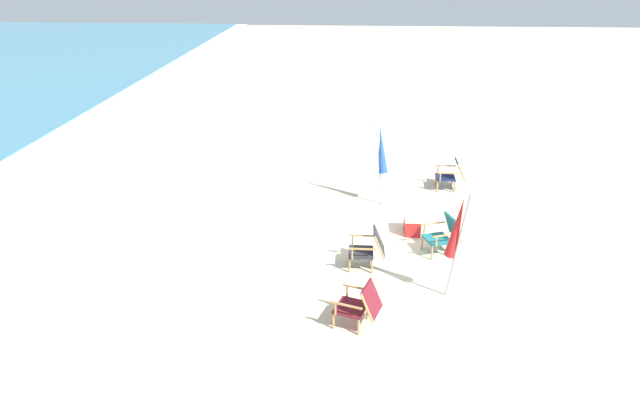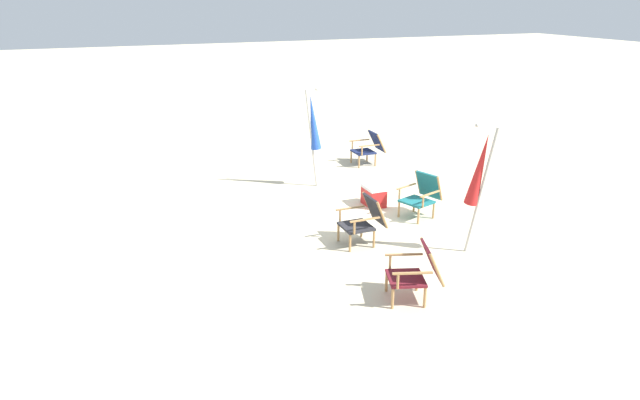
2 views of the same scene
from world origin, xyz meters
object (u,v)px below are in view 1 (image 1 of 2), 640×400
Objects in this scene: umbrella_furled_blue at (381,150)px; cooler_box at (412,225)px; beach_chair_mid_center at (444,233)px; beach_chair_back_right at (360,304)px; beach_chair_front_right at (369,247)px; beach_chair_back_left at (452,174)px; umbrella_furled_red at (457,228)px.

cooler_box is at bearing -156.92° from umbrella_furled_blue.
beach_chair_back_right is (-2.65, 1.72, -0.00)m from beach_chair_mid_center.
cooler_box is at bearing -32.25° from beach_chair_front_right.
beach_chair_back_right is at bearing 158.63° from beach_chair_back_left.
umbrella_furled_blue reaches higher than beach_chair_back_right.
umbrella_furled_red is 4.31× the size of cooler_box.
beach_chair_front_right is 1.84m from cooler_box.
beach_chair_back_left is 4.73m from beach_chair_front_right.
cooler_box is (-1.55, -0.66, -1.19)m from umbrella_furled_blue.
umbrella_furled_red is at bearing 176.46° from beach_chair_mid_center.
beach_chair_back_right reaches higher than beach_chair_back_left.
beach_chair_mid_center is 0.39× the size of umbrella_furled_red.
umbrella_furled_blue reaches higher than umbrella_furled_red.
beach_chair_back_left is at bearing -8.60° from umbrella_furled_red.
umbrella_furled_blue reaches higher than cooler_box.
beach_chair_mid_center is at bearing -65.58° from beach_chair_front_right.
umbrella_furled_red is at bearing -169.84° from cooler_box.
beach_chair_back_right is 5.16m from umbrella_furled_blue.
umbrella_furled_blue is 4.25m from umbrella_furled_red.
beach_chair_back_right is 3.69m from cooler_box.
beach_chair_back_left is at bearing -11.04° from beach_chair_mid_center.
umbrella_furled_blue is at bearing 15.24° from umbrella_furled_red.
beach_chair_mid_center is at bearing -3.54° from umbrella_furled_red.
beach_chair_mid_center reaches higher than beach_chair_front_right.
beach_chair_mid_center reaches higher than beach_chair_back_right.
beach_chair_mid_center is at bearing -152.98° from umbrella_furled_blue.
beach_chair_back_left is 5.33m from umbrella_furled_red.
umbrella_furled_red reaches higher than beach_chair_back_left.
beach_chair_back_right is 1.96m from beach_chair_front_right.
beach_chair_back_left is 6.58m from beach_chair_back_right.
umbrella_furled_blue reaches higher than beach_chair_mid_center.
beach_chair_mid_center is at bearing -32.98° from beach_chair_back_right.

